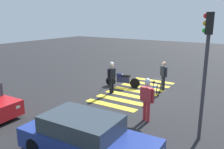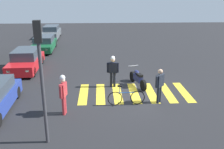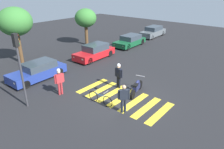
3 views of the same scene
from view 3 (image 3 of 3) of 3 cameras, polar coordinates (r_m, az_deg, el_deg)
name	(u,v)px [view 3 (image 3 of 3)]	position (r m, az deg, el deg)	size (l,w,h in m)	color
ground_plane	(122,98)	(13.51, 2.84, -6.37)	(60.00, 60.00, 0.00)	#232326
police_motorcycle	(137,87)	(13.90, 6.71, -3.51)	(2.12, 0.83, 1.02)	black
leaning_bicycle	(100,98)	(12.68, -3.23, -6.50)	(0.46, 1.80, 1.01)	black
officer_on_foot	(119,74)	(14.33, 1.82, 0.15)	(0.25, 0.68, 1.81)	black
officer_by_motorcycle	(124,97)	(11.60, 3.21, -6.18)	(0.52, 0.49, 1.71)	#1E232D
pedestrian_bystander	(59,80)	(13.85, -14.15, -1.36)	(0.67, 0.29, 1.83)	#B22D33
crosswalk_stripes	(122,98)	(13.50, 2.84, -6.36)	(2.81, 5.85, 0.01)	yellow
car_blue_hatchback	(38,71)	(16.89, -19.57, 0.90)	(4.36, 1.88, 1.32)	black
car_red_convertible	(95,52)	(20.54, -4.73, 6.19)	(4.39, 1.89, 1.40)	black
car_green_compact	(130,41)	(24.90, 4.94, 9.15)	(4.45, 1.94, 1.29)	black
car_grey_coupe	(153,32)	(30.11, 11.12, 11.37)	(4.68, 1.87, 1.40)	black
traffic_light_pole	(19,60)	(12.46, -23.95, 3.69)	(0.35, 0.27, 4.37)	#38383D
street_tree_mid	(15,22)	(20.37, -24.91, 12.85)	(2.92, 2.92, 4.99)	brown
street_tree_far	(86,18)	(25.11, -7.20, 14.95)	(2.49, 2.49, 4.21)	brown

